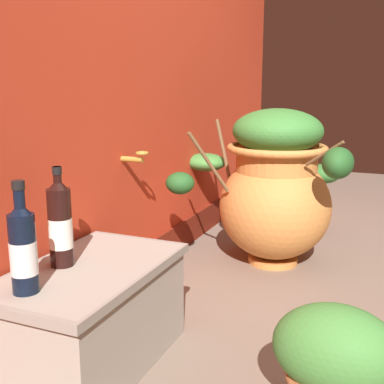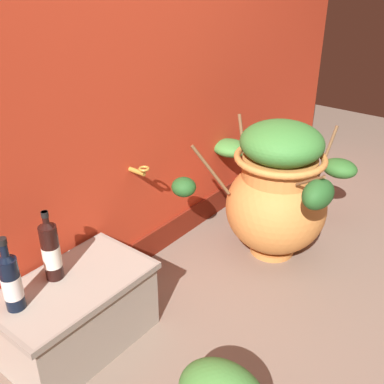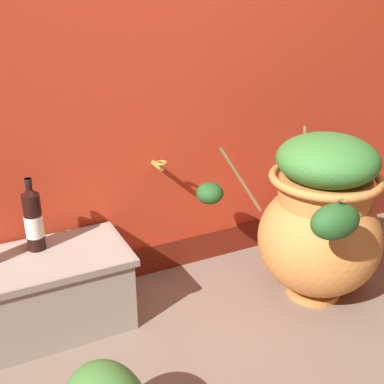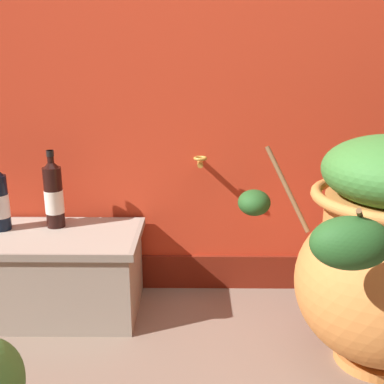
{
  "view_description": "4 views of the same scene",
  "coord_description": "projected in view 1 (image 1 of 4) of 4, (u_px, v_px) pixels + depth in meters",
  "views": [
    {
      "loc": [
        -1.87,
        -0.01,
        0.93
      ],
      "look_at": [
        -0.11,
        0.75,
        0.5
      ],
      "focal_mm": 46.24,
      "sensor_mm": 36.0,
      "label": 1
    },
    {
      "loc": [
        -1.53,
        -0.47,
        1.58
      ],
      "look_at": [
        0.08,
        0.8,
        0.52
      ],
      "focal_mm": 42.94,
      "sensor_mm": 36.0,
      "label": 2
    },
    {
      "loc": [
        -0.89,
        -1.0,
        1.4
      ],
      "look_at": [
        0.03,
        0.83,
        0.53
      ],
      "focal_mm": 46.28,
      "sensor_mm": 36.0,
      "label": 3
    },
    {
      "loc": [
        -0.07,
        -0.84,
        1.04
      ],
      "look_at": [
        -0.08,
        0.72,
        0.57
      ],
      "focal_mm": 43.41,
      "sensor_mm": 36.0,
      "label": 4
    }
  ],
  "objects": [
    {
      "name": "ground_plane",
      "position": [
        382.0,
        330.0,
        1.89
      ],
      "size": [
        7.0,
        7.0,
        0.0
      ],
      "primitive_type": "plane",
      "color": "#7A6656"
    },
    {
      "name": "terracotta_urn",
      "position": [
        275.0,
        187.0,
        2.52
      ],
      "size": [
        1.06,
        0.98,
        0.8
      ],
      "color": "#CC7F3D",
      "rests_on": "ground_plane"
    },
    {
      "name": "stone_ledge",
      "position": [
        91.0,
        313.0,
        1.62
      ],
      "size": [
        0.68,
        0.4,
        0.35
      ],
      "color": "#9E9384",
      "rests_on": "ground_plane"
    },
    {
      "name": "wine_bottle_left",
      "position": [
        60.0,
        223.0,
        1.57
      ],
      "size": [
        0.08,
        0.08,
        0.32
      ],
      "color": "black",
      "rests_on": "stone_ledge"
    },
    {
      "name": "wine_bottle_middle",
      "position": [
        23.0,
        247.0,
        1.36
      ],
      "size": [
        0.08,
        0.08,
        0.32
      ],
      "color": "black",
      "rests_on": "stone_ledge"
    },
    {
      "name": "potted_shrub",
      "position": [
        334.0,
        365.0,
        1.33
      ],
      "size": [
        0.26,
        0.34,
        0.35
      ],
      "color": "#B26638",
      "rests_on": "ground_plane"
    }
  ]
}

